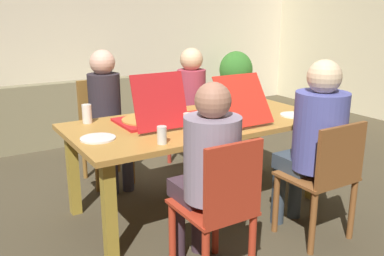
% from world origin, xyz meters
% --- Properties ---
extents(ground_plane, '(20.00, 20.00, 0.00)m').
position_xyz_m(ground_plane, '(0.00, 0.00, 0.00)').
color(ground_plane, '#473F2C').
extents(back_wall, '(7.76, 0.12, 2.98)m').
position_xyz_m(back_wall, '(0.00, 3.27, 1.49)').
color(back_wall, beige).
rests_on(back_wall, ground).
extents(dining_table, '(2.03, 1.00, 0.73)m').
position_xyz_m(dining_table, '(0.00, 0.00, 0.65)').
color(dining_table, '#AF7B36').
rests_on(dining_table, ground).
extents(chair_0, '(0.45, 0.41, 0.87)m').
position_xyz_m(chair_0, '(0.44, -0.92, 0.48)').
color(chair_0, brown).
rests_on(chair_0, ground).
extents(person_0, '(0.36, 0.50, 1.27)m').
position_xyz_m(person_0, '(0.44, -0.80, 0.75)').
color(person_0, '#36414C').
rests_on(person_0, ground).
extents(chair_1, '(0.39, 0.44, 0.91)m').
position_xyz_m(chair_1, '(-0.45, -0.94, 0.48)').
color(chair_1, '#B8341E').
rests_on(chair_1, ground).
extents(person_1, '(0.33, 0.48, 1.20)m').
position_xyz_m(person_1, '(-0.45, -0.81, 0.71)').
color(person_1, '#422E38').
rests_on(person_1, ground).
extents(chair_2, '(0.40, 0.42, 0.95)m').
position_xyz_m(chair_2, '(-0.45, 0.98, 0.51)').
color(chair_2, olive).
rests_on(chair_2, ground).
extents(person_2, '(0.29, 0.50, 1.24)m').
position_xyz_m(person_2, '(-0.45, 0.83, 0.72)').
color(person_2, '#373549').
rests_on(person_2, ground).
extents(chair_3, '(0.39, 0.42, 0.90)m').
position_xyz_m(chair_3, '(0.44, 0.92, 0.49)').
color(chair_3, '#A93022').
rests_on(chair_3, ground).
extents(person_3, '(0.28, 0.51, 1.22)m').
position_xyz_m(person_3, '(0.44, 0.77, 0.71)').
color(person_3, '#36384B').
rests_on(person_3, ground).
extents(pizza_box_0, '(0.42, 0.65, 0.37)m').
position_xyz_m(pizza_box_0, '(0.20, -0.04, 0.78)').
color(pizza_box_0, red).
rests_on(pizza_box_0, dining_table).
extents(pizza_box_1, '(0.41, 0.53, 0.41)m').
position_xyz_m(pizza_box_1, '(-0.39, 0.10, 0.79)').
color(pizza_box_1, red).
rests_on(pizza_box_1, dining_table).
extents(plate_0, '(0.21, 0.21, 0.01)m').
position_xyz_m(plate_0, '(0.75, -0.27, 0.74)').
color(plate_0, white).
rests_on(plate_0, dining_table).
extents(plate_1, '(0.24, 0.24, 0.01)m').
position_xyz_m(plate_1, '(-0.85, -0.06, 0.74)').
color(plate_1, white).
rests_on(plate_1, dining_table).
extents(drinking_glass_0, '(0.06, 0.06, 0.12)m').
position_xyz_m(drinking_glass_0, '(-0.52, -0.38, 0.79)').
color(drinking_glass_0, silver).
rests_on(drinking_glass_0, dining_table).
extents(drinking_glass_1, '(0.08, 0.08, 0.11)m').
position_xyz_m(drinking_glass_1, '(0.80, 0.37, 0.78)').
color(drinking_glass_1, silver).
rests_on(drinking_glass_1, dining_table).
extents(drinking_glass_2, '(0.07, 0.07, 0.14)m').
position_xyz_m(drinking_glass_2, '(-0.24, -0.23, 0.80)').
color(drinking_glass_2, silver).
rests_on(drinking_glass_2, dining_table).
extents(drinking_glass_3, '(0.07, 0.07, 0.15)m').
position_xyz_m(drinking_glass_3, '(-0.77, 0.39, 0.80)').
color(drinking_glass_3, silver).
rests_on(drinking_glass_3, dining_table).
extents(couch, '(1.85, 0.90, 0.76)m').
position_xyz_m(couch, '(-0.54, 2.54, 0.28)').
color(couch, '#857C5B').
rests_on(couch, ground).
extents(potted_plant, '(0.54, 0.54, 0.93)m').
position_xyz_m(potted_plant, '(2.48, 2.78, 0.56)').
color(potted_plant, '#4D5454').
rests_on(potted_plant, ground).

